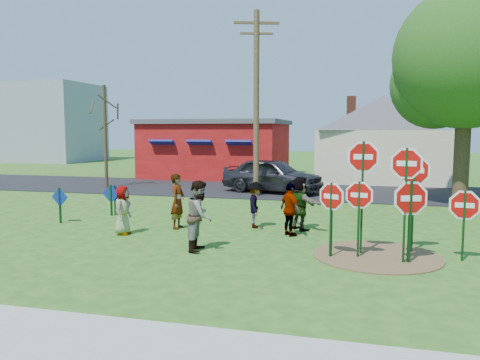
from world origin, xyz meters
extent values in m
plane|color=#295418|center=(0.00, 0.00, 0.00)|extent=(120.00, 120.00, 0.00)
cube|color=#9E9E99|center=(0.00, -7.20, 0.04)|extent=(22.00, 1.80, 0.08)
cube|color=black|center=(0.00, 11.50, 0.02)|extent=(120.00, 7.50, 0.04)
cylinder|color=brown|center=(4.50, -1.00, 0.01)|extent=(3.20, 3.20, 0.03)
cube|color=maroon|center=(-5.50, 18.00, 1.80)|extent=(9.00, 7.00, 3.60)
cube|color=#4C4C51|center=(-5.50, 18.00, 3.75)|extent=(9.40, 7.40, 0.30)
cube|color=navy|center=(-8.00, 14.40, 2.40)|extent=(1.60, 0.78, 0.45)
cube|color=navy|center=(-5.50, 14.40, 2.40)|extent=(1.60, 0.78, 0.45)
cube|color=navy|center=(-3.00, 14.40, 2.40)|extent=(1.60, 0.78, 0.45)
cube|color=beige|center=(5.50, 18.00, 1.60)|extent=(8.00, 7.00, 3.20)
pyramid|color=#4C4C51|center=(5.50, 18.00, 5.40)|extent=(9.40, 9.40, 2.20)
cube|color=brown|center=(3.50, 17.00, 4.60)|extent=(0.55, 0.55, 1.40)
cube|color=brown|center=(7.50, 19.00, 4.60)|extent=(0.55, 0.55, 1.40)
cube|color=#8C939E|center=(-28.00, 30.00, 4.00)|extent=(10.00, 8.00, 8.00)
cube|color=#0E3614|center=(3.37, -1.39, 0.94)|extent=(0.07, 0.08, 1.89)
cylinder|color=white|center=(3.37, -1.39, 1.54)|extent=(0.84, 0.46, 0.95)
cylinder|color=#AF0A07|center=(3.37, -1.39, 1.54)|extent=(0.73, 0.40, 0.82)
cube|color=white|center=(3.37, -1.39, 1.54)|extent=(0.37, 0.20, 0.12)
cube|color=#0E3614|center=(4.10, -0.90, 1.45)|extent=(0.06, 0.07, 2.90)
cylinder|color=white|center=(4.10, -0.90, 2.51)|extent=(1.07, 0.02, 1.07)
cylinder|color=#AF0A07|center=(4.10, -0.90, 2.51)|extent=(0.93, 0.03, 0.93)
cube|color=white|center=(4.10, -0.90, 2.51)|extent=(0.47, 0.01, 0.13)
cylinder|color=gold|center=(4.10, -0.90, 2.51)|extent=(1.07, 0.02, 1.07)
cube|color=#0E3614|center=(5.08, -1.50, 1.38)|extent=(0.06, 0.07, 2.76)
cylinder|color=white|center=(5.08, -1.50, 2.40)|extent=(1.00, 0.15, 1.01)
cylinder|color=#AF0A07|center=(5.08, -1.50, 2.40)|extent=(0.86, 0.13, 0.87)
cube|color=white|center=(5.08, -1.50, 2.40)|extent=(0.44, 0.06, 0.13)
cube|color=#0E3614|center=(5.37, -0.43, 1.28)|extent=(0.06, 0.08, 2.55)
cylinder|color=white|center=(5.37, -0.43, 2.15)|extent=(1.09, 0.12, 1.10)
cylinder|color=#AF0A07|center=(5.37, -0.43, 2.15)|extent=(0.94, 0.11, 0.95)
cube|color=white|center=(5.37, -0.43, 2.15)|extent=(0.48, 0.05, 0.14)
cylinder|color=gold|center=(5.37, -0.43, 2.15)|extent=(1.09, 0.12, 1.10)
cube|color=#0E3614|center=(5.21, -1.48, 0.99)|extent=(0.08, 0.09, 1.98)
cylinder|color=white|center=(5.21, -1.48, 1.58)|extent=(1.07, 0.36, 1.12)
cylinder|color=#AF0A07|center=(5.21, -1.48, 1.58)|extent=(0.93, 0.32, 0.97)
cube|color=white|center=(5.21, -1.48, 1.58)|extent=(0.47, 0.16, 0.14)
cube|color=#0E3614|center=(6.50, -0.93, 0.87)|extent=(0.06, 0.07, 1.73)
cylinder|color=white|center=(6.50, -0.93, 1.38)|extent=(0.98, 0.15, 0.98)
cylinder|color=#AF0A07|center=(6.50, -0.93, 1.38)|extent=(0.84, 0.13, 0.85)
cube|color=white|center=(6.50, -0.93, 1.38)|extent=(0.43, 0.06, 0.12)
cylinder|color=gold|center=(6.50, -0.93, 1.38)|extent=(0.98, 0.14, 0.98)
cube|color=#0E3614|center=(4.03, -1.25, 0.96)|extent=(0.06, 0.07, 1.92)
cylinder|color=white|center=(4.03, -1.25, 1.58)|extent=(0.92, 0.17, 0.93)
cylinder|color=#AF0A07|center=(4.03, -1.25, 1.58)|extent=(0.79, 0.15, 0.80)
cube|color=white|center=(4.03, -1.25, 1.58)|extent=(0.40, 0.07, 0.12)
cube|color=#0E3614|center=(-5.93, 0.84, 0.61)|extent=(0.06, 0.07, 1.21)
cube|color=navy|center=(-5.93, 0.84, 0.90)|extent=(0.66, 0.07, 0.67)
cube|color=#0E3614|center=(-4.93, 2.52, 0.58)|extent=(0.06, 0.07, 1.16)
cube|color=navy|center=(-4.93, 2.52, 0.82)|extent=(0.71, 0.04, 0.71)
cube|color=#0E3614|center=(-4.85, 2.64, 0.56)|extent=(0.06, 0.07, 1.13)
cube|color=navy|center=(-4.85, 2.64, 0.84)|extent=(0.58, 0.23, 0.61)
imported|color=#454792|center=(-2.96, -0.27, 0.75)|extent=(0.53, 0.77, 1.50)
imported|color=#1C6757|center=(-1.65, 0.96, 0.89)|extent=(0.45, 0.66, 1.78)
imported|color=#99623E|center=(-0.04, -1.51, 0.93)|extent=(0.78, 0.96, 1.86)
imported|color=#303134|center=(0.78, 1.67, 0.76)|extent=(0.73, 1.06, 1.51)
imported|color=#50325D|center=(2.04, 0.75, 0.81)|extent=(0.92, 0.97, 1.61)
imported|color=#204A2E|center=(2.23, 1.70, 0.86)|extent=(1.48, 1.51, 1.72)
imported|color=#2C2C31|center=(-0.23, 10.33, 0.92)|extent=(5.50, 3.33, 1.75)
cylinder|color=#4C3823|center=(-0.77, 8.88, 4.38)|extent=(0.27, 0.27, 8.76)
cube|color=#4C3823|center=(-0.77, 8.88, 8.17)|extent=(2.08, 0.76, 0.12)
cube|color=#4C3823|center=(-0.77, 8.88, 7.69)|extent=(1.51, 0.56, 0.10)
cylinder|color=#382819|center=(8.14, 7.93, 2.46)|extent=(0.63, 0.63, 4.91)
sphere|color=#1B4412|center=(8.14, 7.93, 6.14)|extent=(5.80, 5.80, 5.80)
sphere|color=#1B4412|center=(7.14, 8.83, 5.13)|extent=(3.80, 3.80, 3.80)
cylinder|color=#382819|center=(-9.53, 10.14, 2.83)|extent=(0.18, 0.18, 5.65)
camera|label=1|loc=(3.97, -13.05, 3.16)|focal=35.00mm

